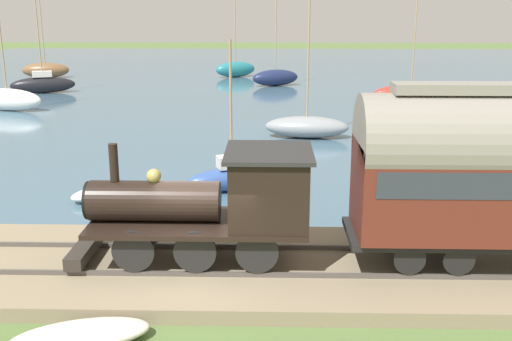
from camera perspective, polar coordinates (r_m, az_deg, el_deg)
ground_plane at (r=15.10m, az=-4.79°, el=-10.87°), size 200.00×200.00×0.00m
harbor_water at (r=57.38m, az=-0.14°, el=8.78°), size 80.00×80.00×0.01m
rail_embankment at (r=15.60m, az=-4.55°, el=-9.23°), size 5.14×56.00×0.48m
steam_locomotive at (r=14.88m, az=-3.19°, el=-2.64°), size 2.34×5.99×2.96m
sailboat_white at (r=42.63m, az=-22.57°, el=6.30°), size 2.24×5.04×8.29m
sailboat_black at (r=50.34m, az=-19.63°, el=7.78°), size 2.86×5.02×8.24m
sailboat_navy at (r=51.83m, az=1.86°, el=8.87°), size 3.02×4.42×8.80m
sailboat_teal at (r=58.29m, az=-1.96°, el=9.65°), size 3.13×4.21×9.39m
sailboat_blue at (r=22.25m, az=-2.34°, el=-0.58°), size 2.19×3.55×5.53m
sailboat_red at (r=45.28m, az=14.53°, el=7.27°), size 2.57×5.78×7.94m
sailboat_brown at (r=60.98m, az=-19.40°, el=9.02°), size 2.39×4.55×8.61m
sailboat_gray at (r=31.34m, az=4.85°, el=4.20°), size 2.05×4.47×7.14m
rowboat_mid_harbor at (r=22.05m, az=-14.78°, el=-2.10°), size 2.12×2.18×0.43m
rowboat_near_shore at (r=23.23m, az=13.78°, el=-1.29°), size 1.12×2.87×0.32m
beached_dinghy at (r=13.09m, az=-16.39°, el=-14.83°), size 1.88×3.00×0.44m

